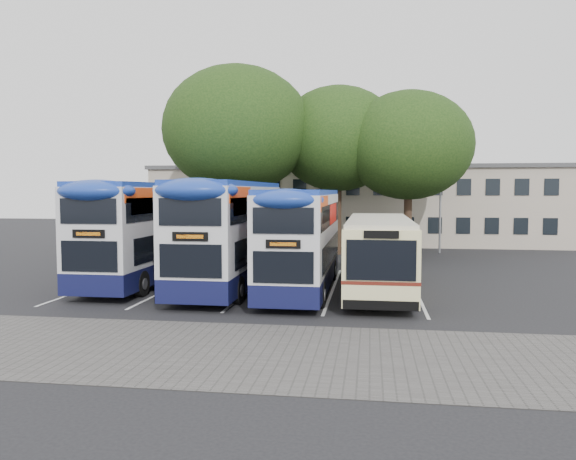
% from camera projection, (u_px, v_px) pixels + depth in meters
% --- Properties ---
extents(ground, '(120.00, 120.00, 0.00)m').
position_uv_depth(ground, '(331.00, 313.00, 19.36)').
color(ground, black).
rests_on(ground, ground).
extents(paving_strip, '(40.00, 6.00, 0.01)m').
position_uv_depth(paving_strip, '(242.00, 352.00, 14.72)').
color(paving_strip, '#595654').
rests_on(paving_strip, ground).
extents(bay_lines, '(14.12, 11.00, 0.01)m').
position_uv_depth(bay_lines, '(254.00, 286.00, 24.84)').
color(bay_lines, silver).
rests_on(bay_lines, ground).
extents(depot_building, '(32.40, 8.40, 6.20)m').
position_uv_depth(depot_building, '(354.00, 204.00, 45.78)').
color(depot_building, beige).
rests_on(depot_building, ground).
extents(lamp_post, '(0.25, 1.05, 9.06)m').
position_uv_depth(lamp_post, '(441.00, 178.00, 37.85)').
color(lamp_post, gray).
rests_on(lamp_post, ground).
extents(tree_left, '(9.48, 9.48, 12.17)m').
position_uv_depth(tree_left, '(237.00, 129.00, 35.70)').
color(tree_left, black).
rests_on(tree_left, ground).
extents(tree_mid, '(8.10, 8.10, 11.10)m').
position_uv_depth(tree_mid, '(338.00, 139.00, 36.88)').
color(tree_mid, black).
rests_on(tree_mid, ground).
extents(tree_right, '(8.01, 8.01, 10.47)m').
position_uv_depth(tree_right, '(409.00, 146.00, 35.05)').
color(tree_right, black).
rests_on(tree_right, ground).
extents(bus_dd_left, '(2.67, 11.00, 4.58)m').
position_uv_depth(bus_dd_left, '(148.00, 228.00, 26.01)').
color(bus_dd_left, '#10133C').
rests_on(bus_dd_left, ground).
extents(bus_dd_mid, '(2.68, 11.07, 4.61)m').
position_uv_depth(bus_dd_mid, '(231.00, 229.00, 24.58)').
color(bus_dd_mid, '#10133C').
rests_on(bus_dd_mid, ground).
extents(bus_dd_right, '(2.48, 10.24, 4.27)m').
position_uv_depth(bus_dd_right, '(302.00, 235.00, 23.59)').
color(bus_dd_right, '#10133C').
rests_on(bus_dd_right, ground).
extents(bus_single, '(2.64, 10.37, 3.09)m').
position_uv_depth(bus_single, '(379.00, 250.00, 23.54)').
color(bus_single, '#F4E9A3').
rests_on(bus_single, ground).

